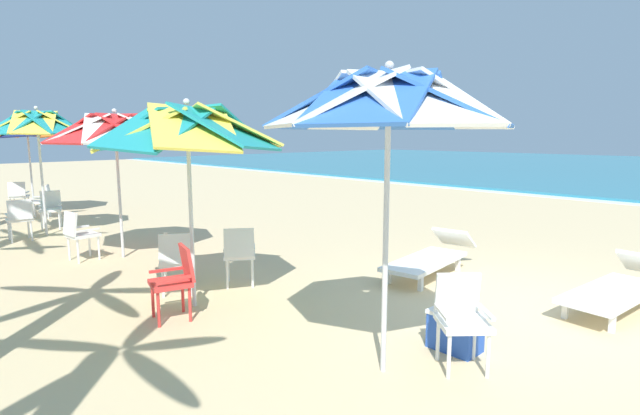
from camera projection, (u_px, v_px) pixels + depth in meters
name	position (u px, v px, depth m)	size (l,w,h in m)	color
ground_plane	(538.00, 311.00, 5.95)	(80.00, 80.00, 0.00)	beige
beach_umbrella_0	(389.00, 105.00, 4.08)	(2.16, 2.16, 2.77)	silver
plastic_chair_0	(461.00, 315.00, 4.48)	(0.63, 0.63, 0.87)	white
beach_umbrella_1	(188.00, 130.00, 5.80)	(2.33, 2.33, 2.58)	silver
plastic_chair_1	(177.00, 259.00, 6.50)	(0.62, 0.61, 0.87)	white
plastic_chair_2	(176.00, 278.00, 5.64)	(0.54, 0.56, 0.87)	red
plastic_chair_3	(240.00, 252.00, 6.86)	(0.63, 0.62, 0.87)	white
beach_umbrella_2	(115.00, 130.00, 8.21)	(2.33, 2.33, 2.59)	silver
plastic_chair_4	(79.00, 232.00, 8.25)	(0.48, 0.51, 0.87)	white
beach_umbrella_3	(37.00, 125.00, 10.06)	(1.96, 1.96, 2.74)	silver
plastic_chair_5	(19.00, 217.00, 9.77)	(0.50, 0.47, 0.87)	white
plastic_chair_6	(51.00, 207.00, 11.12)	(0.59, 0.56, 0.87)	white
beach_umbrella_4	(27.00, 129.00, 12.69)	(2.20, 2.20, 2.64)	silver
plastic_chair_7	(18.00, 195.00, 13.40)	(0.61, 0.59, 0.87)	white
plastic_chair_8	(43.00, 199.00, 12.46)	(0.58, 0.60, 0.87)	white
sun_lounger_0	(619.00, 287.00, 5.98)	(0.83, 2.20, 0.62)	white
sun_lounger_1	(431.00, 256.00, 7.48)	(0.89, 2.21, 0.62)	white
cooler_box	(455.00, 330.00, 4.86)	(0.50, 0.34, 0.40)	blue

